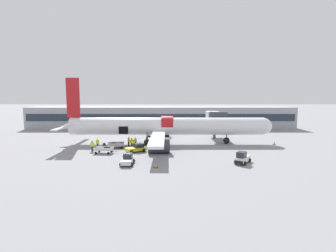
{
  "coord_description": "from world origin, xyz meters",
  "views": [
    {
      "loc": [
        2.04,
        -42.2,
        8.95
      ],
      "look_at": [
        1.93,
        5.07,
        3.57
      ],
      "focal_mm": 28.0,
      "sensor_mm": 36.0,
      "label": 1
    }
  ],
  "objects_px": {
    "baggage_tug_lead": "(243,158)",
    "ground_crew_supervisor": "(129,141)",
    "ground_crew_loader_b": "(136,142)",
    "baggage_tug_rear": "(128,160)",
    "baggage_cart_loading": "(117,145)",
    "ground_crew_loader_a": "(98,143)",
    "ground_crew_helper": "(134,144)",
    "ground_crew_driver": "(93,146)",
    "airplane": "(165,127)",
    "suitcase_on_tarmac_upright": "(105,145)",
    "ground_crew_marshal": "(132,142)",
    "baggage_cart_queued": "(105,150)",
    "baggage_tug_mid": "(137,148)"
  },
  "relations": [
    {
      "from": "baggage_cart_queued",
      "to": "ground_crew_supervisor",
      "type": "xyz_separation_m",
      "value": [
        2.94,
        6.29,
        0.34
      ]
    },
    {
      "from": "ground_crew_loader_a",
      "to": "baggage_tug_rear",
      "type": "bearing_deg",
      "value": -57.55
    },
    {
      "from": "baggage_tug_rear",
      "to": "ground_crew_loader_b",
      "type": "bearing_deg",
      "value": 92.18
    },
    {
      "from": "baggage_tug_mid",
      "to": "baggage_tug_lead",
      "type": "bearing_deg",
      "value": -25.83
    },
    {
      "from": "ground_crew_loader_b",
      "to": "ground_crew_supervisor",
      "type": "xyz_separation_m",
      "value": [
        -1.34,
        0.87,
        -0.02
      ]
    },
    {
      "from": "ground_crew_marshal",
      "to": "ground_crew_driver",
      "type": "bearing_deg",
      "value": -152.73
    },
    {
      "from": "ground_crew_helper",
      "to": "baggage_cart_loading",
      "type": "bearing_deg",
      "value": 167.98
    },
    {
      "from": "airplane",
      "to": "ground_crew_driver",
      "type": "xyz_separation_m",
      "value": [
        -11.64,
        -7.01,
        -2.23
      ]
    },
    {
      "from": "baggage_cart_loading",
      "to": "ground_crew_helper",
      "type": "height_order",
      "value": "ground_crew_helper"
    },
    {
      "from": "suitcase_on_tarmac_upright",
      "to": "baggage_tug_lead",
      "type": "bearing_deg",
      "value": -28.04
    },
    {
      "from": "ground_crew_marshal",
      "to": "ground_crew_loader_b",
      "type": "bearing_deg",
      "value": 58.17
    },
    {
      "from": "baggage_tug_rear",
      "to": "ground_crew_marshal",
      "type": "distance_m",
      "value": 11.38
    },
    {
      "from": "baggage_tug_lead",
      "to": "ground_crew_loader_a",
      "type": "xyz_separation_m",
      "value": [
        -22.13,
        10.11,
        0.25
      ]
    },
    {
      "from": "baggage_cart_loading",
      "to": "suitcase_on_tarmac_upright",
      "type": "bearing_deg",
      "value": 158.51
    },
    {
      "from": "baggage_tug_rear",
      "to": "ground_crew_loader_b",
      "type": "height_order",
      "value": "ground_crew_loader_b"
    },
    {
      "from": "baggage_tug_lead",
      "to": "ground_crew_driver",
      "type": "xyz_separation_m",
      "value": [
        -22.32,
        7.61,
        0.27
      ]
    },
    {
      "from": "baggage_cart_queued",
      "to": "ground_crew_marshal",
      "type": "relative_size",
      "value": 2.21
    },
    {
      "from": "baggage_cart_loading",
      "to": "baggage_cart_queued",
      "type": "bearing_deg",
      "value": -104.83
    },
    {
      "from": "ground_crew_supervisor",
      "to": "airplane",
      "type": "bearing_deg",
      "value": 18.64
    },
    {
      "from": "baggage_tug_rear",
      "to": "ground_crew_loader_a",
      "type": "height_order",
      "value": "ground_crew_loader_a"
    },
    {
      "from": "baggage_tug_lead",
      "to": "ground_crew_loader_a",
      "type": "bearing_deg",
      "value": 155.45
    },
    {
      "from": "baggage_tug_lead",
      "to": "ground_crew_loader_b",
      "type": "relative_size",
      "value": 1.87
    },
    {
      "from": "airplane",
      "to": "ground_crew_supervisor",
      "type": "bearing_deg",
      "value": -161.36
    },
    {
      "from": "baggage_tug_rear",
      "to": "ground_crew_driver",
      "type": "bearing_deg",
      "value": 130.42
    },
    {
      "from": "suitcase_on_tarmac_upright",
      "to": "baggage_cart_loading",
      "type": "bearing_deg",
      "value": -21.49
    },
    {
      "from": "suitcase_on_tarmac_upright",
      "to": "ground_crew_marshal",
      "type": "bearing_deg",
      "value": -7.19
    },
    {
      "from": "baggage_tug_lead",
      "to": "ground_crew_supervisor",
      "type": "relative_size",
      "value": 1.92
    },
    {
      "from": "ground_crew_driver",
      "to": "baggage_tug_rear",
      "type": "bearing_deg",
      "value": -49.58
    },
    {
      "from": "airplane",
      "to": "suitcase_on_tarmac_upright",
      "type": "bearing_deg",
      "value": -162.76
    },
    {
      "from": "baggage_tug_lead",
      "to": "baggage_tug_rear",
      "type": "height_order",
      "value": "baggage_tug_lead"
    },
    {
      "from": "airplane",
      "to": "ground_crew_loader_a",
      "type": "relative_size",
      "value": 22.26
    },
    {
      "from": "baggage_tug_mid",
      "to": "baggage_cart_loading",
      "type": "xyz_separation_m",
      "value": [
        -3.86,
        3.11,
        -0.1
      ]
    },
    {
      "from": "ground_crew_loader_a",
      "to": "ground_crew_marshal",
      "type": "relative_size",
      "value": 1.02
    },
    {
      "from": "ground_crew_supervisor",
      "to": "ground_crew_loader_a",
      "type": "bearing_deg",
      "value": -154.88
    },
    {
      "from": "baggage_tug_mid",
      "to": "ground_crew_supervisor",
      "type": "distance_m",
      "value": 5.56
    },
    {
      "from": "airplane",
      "to": "ground_crew_loader_a",
      "type": "xyz_separation_m",
      "value": [
        -11.44,
        -4.52,
        -2.25
      ]
    },
    {
      "from": "ground_crew_helper",
      "to": "baggage_cart_queued",
      "type": "bearing_deg",
      "value": -139.3
    },
    {
      "from": "ground_crew_driver",
      "to": "ground_crew_helper",
      "type": "relative_size",
      "value": 1.18
    },
    {
      "from": "suitcase_on_tarmac_upright",
      "to": "baggage_tug_rear",
      "type": "bearing_deg",
      "value": -63.42
    },
    {
      "from": "baggage_cart_loading",
      "to": "ground_crew_marshal",
      "type": "xyz_separation_m",
      "value": [
        2.61,
        0.3,
        0.43
      ]
    },
    {
      "from": "ground_crew_driver",
      "to": "ground_crew_supervisor",
      "type": "relative_size",
      "value": 1.1
    },
    {
      "from": "baggage_cart_queued",
      "to": "ground_crew_driver",
      "type": "xyz_separation_m",
      "value": [
        -2.27,
        1.45,
        0.42
      ]
    },
    {
      "from": "ground_crew_supervisor",
      "to": "ground_crew_driver",
      "type": "bearing_deg",
      "value": -137.09
    },
    {
      "from": "baggage_cart_loading",
      "to": "ground_crew_loader_a",
      "type": "xyz_separation_m",
      "value": [
        -3.2,
        -0.3,
        0.45
      ]
    },
    {
      "from": "airplane",
      "to": "ground_crew_helper",
      "type": "height_order",
      "value": "airplane"
    },
    {
      "from": "baggage_tug_rear",
      "to": "baggage_cart_queued",
      "type": "xyz_separation_m",
      "value": [
        -4.74,
        6.79,
        -0.08
      ]
    },
    {
      "from": "ground_crew_loader_b",
      "to": "ground_crew_helper",
      "type": "relative_size",
      "value": 1.1
    },
    {
      "from": "ground_crew_loader_b",
      "to": "ground_crew_marshal",
      "type": "bearing_deg",
      "value": -121.83
    },
    {
      "from": "baggage_cart_loading",
      "to": "ground_crew_helper",
      "type": "xyz_separation_m",
      "value": [
        3.05,
        -0.65,
        0.32
      ]
    },
    {
      "from": "baggage_tug_lead",
      "to": "baggage_cart_loading",
      "type": "distance_m",
      "value": 21.6
    }
  ]
}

